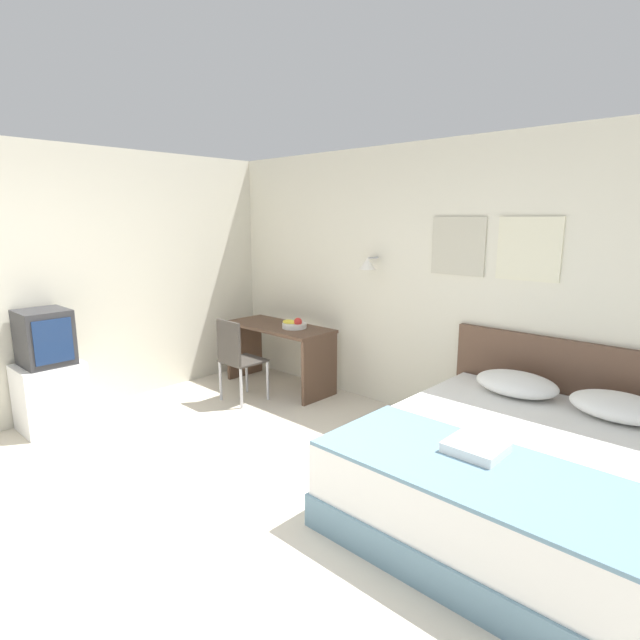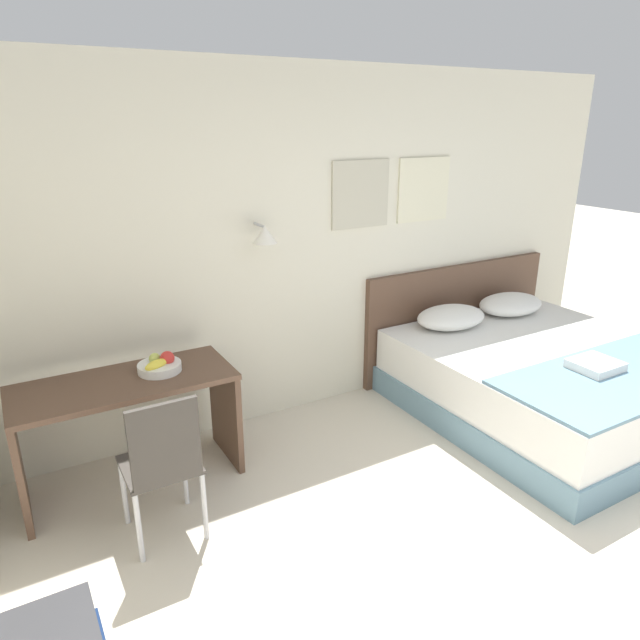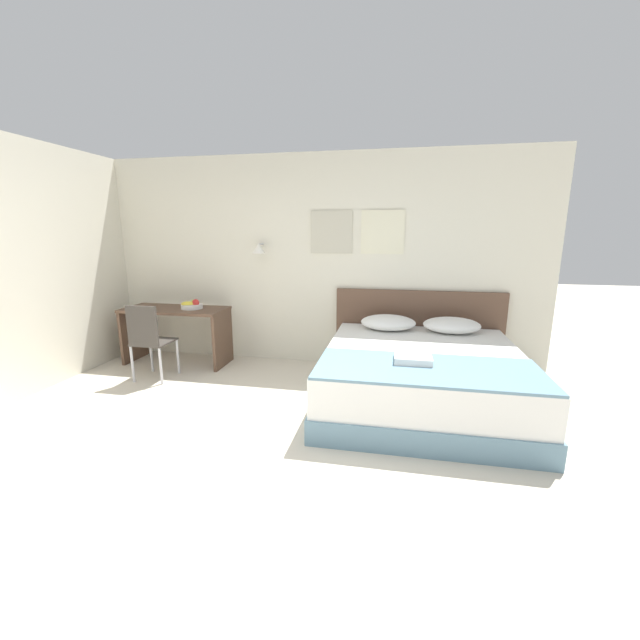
% 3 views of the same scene
% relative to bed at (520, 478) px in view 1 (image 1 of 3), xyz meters
% --- Properties ---
extents(ground_plane, '(24.00, 24.00, 0.00)m').
position_rel_bed_xyz_m(ground_plane, '(-1.45, -1.60, -0.28)').
color(ground_plane, beige).
extents(wall_back, '(5.99, 0.31, 2.65)m').
position_rel_bed_xyz_m(wall_back, '(-1.45, 1.12, 1.05)').
color(wall_back, beige).
rests_on(wall_back, ground_plane).
extents(wall_left, '(0.06, 5.69, 2.65)m').
position_rel_bed_xyz_m(wall_left, '(-4.08, -1.75, 1.05)').
color(wall_left, beige).
rests_on(wall_left, ground_plane).
extents(bed, '(1.93, 2.06, 0.56)m').
position_rel_bed_xyz_m(bed, '(0.00, 0.00, 0.00)').
color(bed, '#66899E').
rests_on(bed, ground_plane).
extents(headboard, '(2.05, 0.06, 1.00)m').
position_rel_bed_xyz_m(headboard, '(-0.00, 1.06, 0.22)').
color(headboard, brown).
rests_on(headboard, ground_plane).
extents(pillow_left, '(0.64, 0.45, 0.18)m').
position_rel_bed_xyz_m(pillow_left, '(-0.36, 0.76, 0.37)').
color(pillow_left, white).
rests_on(pillow_left, bed).
extents(pillow_right, '(0.64, 0.45, 0.18)m').
position_rel_bed_xyz_m(pillow_right, '(0.36, 0.76, 0.37)').
color(pillow_right, white).
rests_on(pillow_right, bed).
extents(throw_blanket, '(1.87, 0.83, 0.02)m').
position_rel_bed_xyz_m(throw_blanket, '(-0.00, -0.60, 0.30)').
color(throw_blanket, '#66899E').
rests_on(throw_blanket, bed).
extents(folded_towel_near_foot, '(0.32, 0.28, 0.06)m').
position_rel_bed_xyz_m(folded_towel_near_foot, '(-0.11, -0.45, 0.34)').
color(folded_towel_near_foot, white).
rests_on(folded_towel_near_foot, throw_blanket).
extents(desk, '(1.33, 0.57, 0.74)m').
position_rel_bed_xyz_m(desk, '(-3.09, 0.69, 0.25)').
color(desk, brown).
rests_on(desk, ground_plane).
extents(desk_chair, '(0.40, 0.40, 0.91)m').
position_rel_bed_xyz_m(desk_chair, '(-3.05, 0.04, 0.25)').
color(desk_chair, '#3D3833').
rests_on(desk_chair, ground_plane).
extents(fruit_bowl, '(0.27, 0.27, 0.12)m').
position_rel_bed_xyz_m(fruit_bowl, '(-2.86, 0.72, 0.50)').
color(fruit_bowl, silver).
rests_on(fruit_bowl, desk).
extents(tv_stand, '(0.47, 0.55, 0.62)m').
position_rel_bed_xyz_m(tv_stand, '(-3.80, -1.56, 0.03)').
color(tv_stand, white).
rests_on(tv_stand, ground_plane).
extents(television, '(0.46, 0.41, 0.51)m').
position_rel_bed_xyz_m(television, '(-3.80, -1.56, 0.60)').
color(television, '#2D2D30').
rests_on(television, tv_stand).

